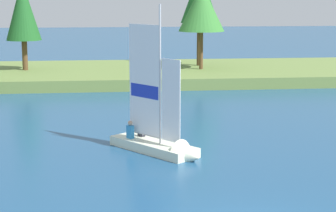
{
  "coord_description": "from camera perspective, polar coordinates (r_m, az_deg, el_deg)",
  "views": [
    {
      "loc": [
        -3.86,
        -14.7,
        6.38
      ],
      "look_at": [
        -0.97,
        12.55,
        1.2
      ],
      "focal_mm": 64.15,
      "sensor_mm": 36.0,
      "label": 1
    }
  ],
  "objects": [
    {
      "name": "shoreline_tree_centre",
      "position": [
        44.59,
        3.21,
        9.28
      ],
      "size": [
        3.39,
        3.39,
        6.23
      ],
      "color": "brown",
      "rests_on": "shore_bank"
    },
    {
      "name": "shore_bank",
      "position": [
        45.44,
        -1.12,
        3.12
      ],
      "size": [
        80.0,
        12.08,
        0.78
      ],
      "primitive_type": "cube",
      "color": "olive",
      "rests_on": "ground"
    },
    {
      "name": "sailboat",
      "position": [
        24.06,
        -0.29,
        -3.5
      ],
      "size": [
        3.8,
        4.4,
        6.34
      ],
      "rotation": [
        0.0,
        0.0,
        -0.91
      ],
      "color": "silver",
      "rests_on": "ground"
    },
    {
      "name": "shoreline_tree_midleft",
      "position": [
        45.22,
        -13.63,
        8.82
      ],
      "size": [
        2.54,
        2.54,
        6.58
      ],
      "color": "brown",
      "rests_on": "shore_bank"
    }
  ]
}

